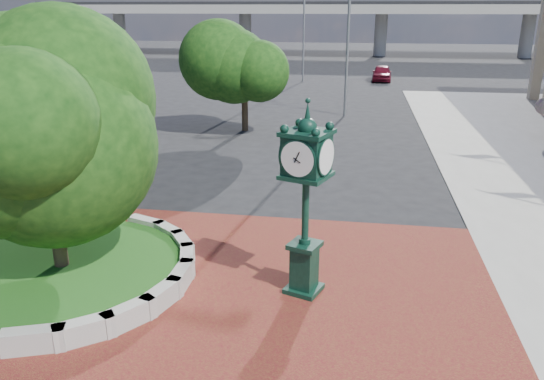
{
  "coord_description": "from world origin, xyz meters",
  "views": [
    {
      "loc": [
        2.36,
        -11.28,
        6.68
      ],
      "look_at": [
        0.26,
        1.5,
        2.22
      ],
      "focal_mm": 35.0,
      "sensor_mm": 36.0,
      "label": 1
    }
  ],
  "objects_px": {
    "post_clock": "(306,193)",
    "parked_car": "(382,73)",
    "street_lamp_near": "(352,23)",
    "street_lamp_far": "(306,19)"
  },
  "relations": [
    {
      "from": "street_lamp_far",
      "to": "street_lamp_near",
      "type": "bearing_deg",
      "value": -74.67
    },
    {
      "from": "post_clock",
      "to": "street_lamp_far",
      "type": "xyz_separation_m",
      "value": [
        -4.05,
        39.59,
        3.06
      ]
    },
    {
      "from": "post_clock",
      "to": "street_lamp_far",
      "type": "relative_size",
      "value": 0.49
    },
    {
      "from": "street_lamp_near",
      "to": "parked_car",
      "type": "bearing_deg",
      "value": 81.5
    },
    {
      "from": "post_clock",
      "to": "parked_car",
      "type": "height_order",
      "value": "post_clock"
    },
    {
      "from": "street_lamp_near",
      "to": "street_lamp_far",
      "type": "xyz_separation_m",
      "value": [
        -4.52,
        16.47,
        -0.15
      ]
    },
    {
      "from": "street_lamp_near",
      "to": "post_clock",
      "type": "bearing_deg",
      "value": -91.16
    },
    {
      "from": "parked_car",
      "to": "street_lamp_far",
      "type": "height_order",
      "value": "street_lamp_far"
    },
    {
      "from": "parked_car",
      "to": "street_lamp_far",
      "type": "distance_m",
      "value": 8.87
    },
    {
      "from": "parked_car",
      "to": "street_lamp_near",
      "type": "distance_m",
      "value": 18.94
    }
  ]
}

